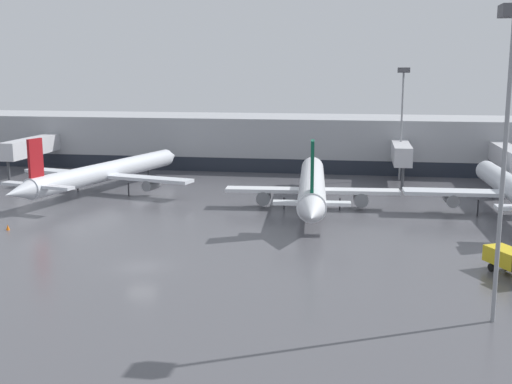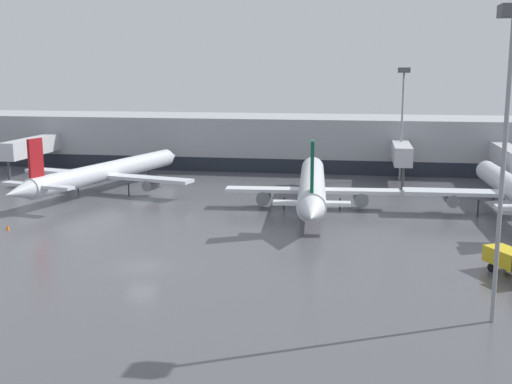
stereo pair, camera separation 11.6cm
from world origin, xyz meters
name	(u,v)px [view 1 (the left image)]	position (x,y,z in m)	size (l,w,h in m)	color
ground_plane	(142,267)	(0.00, 0.00, 0.00)	(320.00, 320.00, 0.00)	#4C4C51
terminal_building	(257,141)	(0.12, 61.78, 4.50)	(160.00, 31.79, 9.00)	#9EA0A5
parked_jet_2	(105,172)	(-16.69, 32.68, 2.93)	(26.85, 37.64, 8.97)	silver
parked_jet_4	(312,186)	(12.86, 26.95, 2.85)	(21.70, 36.85, 9.87)	silver
traffic_cone_0	(8,227)	(-18.75, 10.39, 0.30)	(0.41, 0.41, 0.61)	orange
apron_light_mast_0	(510,81)	(28.04, -7.97, 16.33)	(1.80, 1.80, 21.09)	gray
apron_light_mast_1	(403,91)	(24.87, 50.77, 13.85)	(1.80, 1.80, 17.44)	gray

